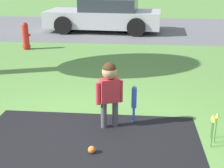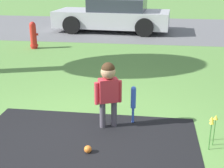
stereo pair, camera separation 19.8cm
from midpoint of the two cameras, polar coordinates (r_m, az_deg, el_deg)
The scene contains 7 objects.
ground_plane at distance 4.20m, azimuth -4.59°, elevation -11.19°, with size 60.00×60.00×0.00m, color #5B8C42.
street_strip at distance 12.93m, azimuth 4.11°, elevation 10.17°, with size 40.00×6.00×0.01m.
child at distance 4.40m, azimuth 0.59°, elevation -0.38°, with size 0.38×0.24×0.98m.
baseball_bat at distance 4.63m, azimuth 5.15°, elevation -2.86°, with size 0.08×0.08×0.59m.
sports_ball at distance 4.02m, azimuth -3.00°, elevation -11.84°, with size 0.10×0.10×0.10m.
fire_hydrant at distance 9.57m, azimuth -13.61°, elevation 8.62°, with size 0.26×0.23×0.79m.
parked_car at distance 12.13m, azimuth 0.73°, elevation 12.40°, with size 4.39×2.17×1.23m.
Camera 2 is at (0.91, -3.50, 2.16)m, focal length 50.00 mm.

